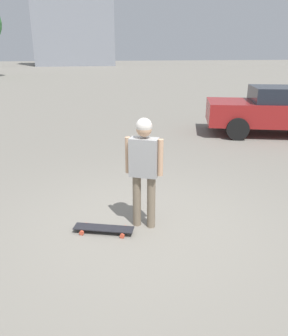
# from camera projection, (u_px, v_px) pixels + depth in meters

# --- Properties ---
(ground_plane) EXTENTS (220.00, 220.00, 0.00)m
(ground_plane) POSITION_uv_depth(u_px,v_px,m) (144.00, 225.00, 4.74)
(ground_plane) COLOR gray
(person) EXTENTS (0.47, 0.36, 1.57)m
(person) POSITION_uv_depth(u_px,v_px,m) (144.00, 162.00, 4.42)
(person) COLOR #7A6B56
(person) RESTS_ON ground_plane
(skateboard) EXTENTS (0.84, 0.49, 0.08)m
(skateboard) POSITION_uv_depth(u_px,v_px,m) (104.00, 228.00, 4.53)
(skateboard) COLOR #232328
(skateboard) RESTS_ON ground_plane
(car_parked_near) EXTENTS (4.62, 3.20, 1.42)m
(car_parked_near) POSITION_uv_depth(u_px,v_px,m) (280.00, 110.00, 9.85)
(car_parked_near) COLOR maroon
(car_parked_near) RESTS_ON ground_plane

